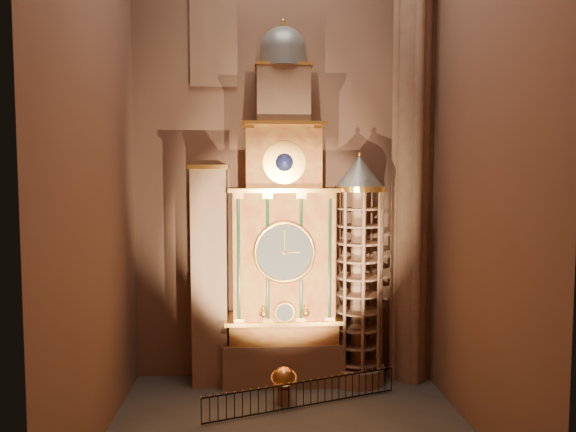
{
  "coord_description": "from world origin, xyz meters",
  "views": [
    {
      "loc": [
        -1.36,
        -18.71,
        9.51
      ],
      "look_at": [
        0.09,
        3.0,
        7.99
      ],
      "focal_mm": 32.0,
      "sensor_mm": 36.0,
      "label": 1
    }
  ],
  "objects": [
    {
      "name": "stair_turret",
      "position": [
        3.5,
        4.7,
        5.27
      ],
      "size": [
        2.5,
        2.5,
        10.8
      ],
      "color": "#8C634C",
      "rests_on": "floor"
    },
    {
      "name": "wall_right",
      "position": [
        7.0,
        0.0,
        11.0
      ],
      "size": [
        0.0,
        22.0,
        22.0
      ],
      "primitive_type": "plane",
      "rotation": [
        1.57,
        0.0,
        -1.57
      ],
      "color": "brown",
      "rests_on": "floor"
    },
    {
      "name": "wall_left",
      "position": [
        -7.0,
        0.0,
        11.0
      ],
      "size": [
        0.0,
        22.0,
        22.0
      ],
      "primitive_type": "plane",
      "rotation": [
        1.57,
        0.0,
        1.57
      ],
      "color": "brown",
      "rests_on": "floor"
    },
    {
      "name": "portrait_tower",
      "position": [
        -3.4,
        4.98,
        5.15
      ],
      "size": [
        1.8,
        1.6,
        10.2
      ],
      "color": "#8C634C",
      "rests_on": "floor"
    },
    {
      "name": "stained_glass_window",
      "position": [
        -3.2,
        5.92,
        16.5
      ],
      "size": [
        2.2,
        0.14,
        5.2
      ],
      "color": "navy",
      "rests_on": "wall_back"
    },
    {
      "name": "gothic_pier",
      "position": [
        6.1,
        5.0,
        11.0
      ],
      "size": [
        2.04,
        2.04,
        22.0
      ],
      "color": "#8C634C",
      "rests_on": "floor"
    },
    {
      "name": "floor",
      "position": [
        0.0,
        0.0,
        0.0
      ],
      "size": [
        14.0,
        14.0,
        0.0
      ],
      "primitive_type": "plane",
      "color": "#383330",
      "rests_on": "ground"
    },
    {
      "name": "celestial_globe",
      "position": [
        -0.12,
        2.5,
        0.96
      ],
      "size": [
        1.16,
        1.1,
        1.6
      ],
      "color": "#8C634C",
      "rests_on": "floor"
    },
    {
      "name": "astronomical_clock",
      "position": [
        0.0,
        4.96,
        6.68
      ],
      "size": [
        5.6,
        2.41,
        16.7
      ],
      "color": "#8C634C",
      "rests_on": "floor"
    },
    {
      "name": "wall_back",
      "position": [
        0.0,
        6.0,
        11.0
      ],
      "size": [
        22.0,
        0.0,
        22.0
      ],
      "primitive_type": "plane",
      "rotation": [
        1.57,
        0.0,
        0.0
      ],
      "color": "brown",
      "rests_on": "floor"
    },
    {
      "name": "iron_railing",
      "position": [
        0.68,
        2.04,
        0.59
      ],
      "size": [
        8.22,
        2.73,
        1.08
      ],
      "color": "black",
      "rests_on": "floor"
    }
  ]
}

